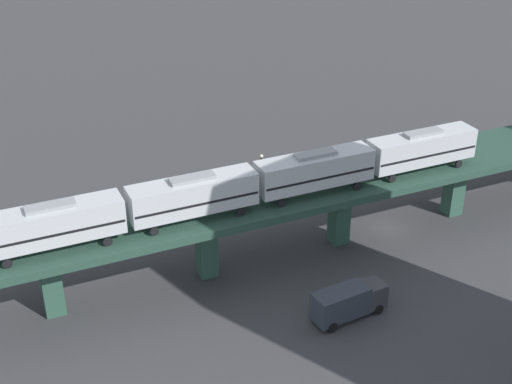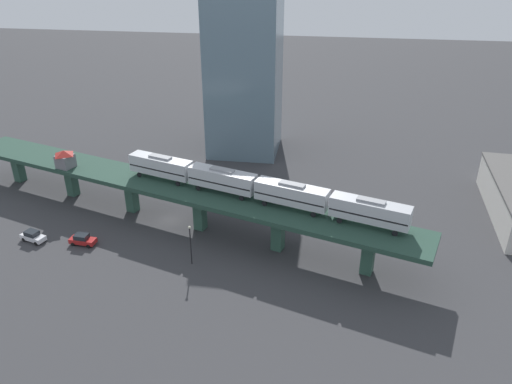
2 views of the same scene
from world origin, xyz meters
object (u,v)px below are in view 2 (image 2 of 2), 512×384
Objects in this scene: subway_train at (256,186)px; street_lamp at (190,242)px; street_car_white at (33,236)px; signal_hut at (65,158)px; office_tower at (245,76)px; street_car_red at (82,239)px; delivery_truck at (259,199)px.

street_lamp is at bearing -44.46° from subway_train.
signal_hut is at bearing -179.28° from street_car_white.
signal_hut reaches higher than street_lamp.
street_car_white is at bearing -31.53° from office_tower.
street_car_red is at bearing -97.89° from street_lamp.
street_car_red is at bearing 91.64° from street_car_white.
signal_hut is at bearing -41.76° from office_tower.
street_car_red is (-0.25, 8.87, 0.00)m from street_car_white.
delivery_truck is at bearing 14.81° from office_tower.
subway_train is 10.21× the size of street_car_white.
delivery_truck is (-17.59, 27.45, 0.82)m from street_car_red.
subway_train is 30.67m from street_car_red.
signal_hut is 0.11× the size of office_tower.
street_lamp reaches higher than delivery_truck.
street_car_white is 0.63× the size of delivery_truck.
street_car_white is at bearing -94.95° from street_lamp.
delivery_truck reaches higher than street_car_red.
street_car_red is 0.65× the size of street_lamp.
street_lamp is (20.32, -7.77, 2.35)m from delivery_truck.
street_car_red is (14.17, 9.05, -8.27)m from signal_hut.
signal_hut is at bearing -147.43° from street_car_red.
signal_hut is 33.73m from street_lamp.
delivery_truck is (-17.84, 36.32, 0.82)m from street_car_white.
delivery_truck is at bearing 122.65° from street_car_red.
street_car_red is 0.60× the size of delivery_truck.
street_lamp is 51.15m from office_tower.
signal_hut is 18.74m from street_car_red.
delivery_truck is 34.02m from office_tower.
street_car_white is 40.48m from delivery_truck.
signal_hut is at bearing -101.71° from subway_train.
street_car_white is 28.84m from street_lamp.
delivery_truck is (-3.42, 36.50, -7.45)m from signal_hut.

